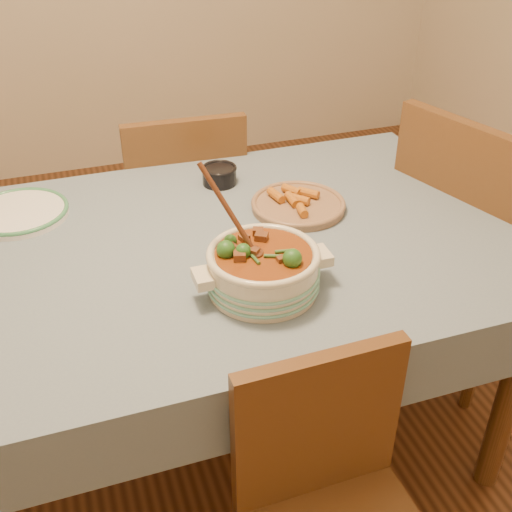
{
  "coord_description": "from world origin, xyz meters",
  "views": [
    {
      "loc": [
        -0.37,
        -1.43,
        1.68
      ],
      "look_at": [
        0.04,
        -0.23,
        0.85
      ],
      "focal_mm": 45.0,
      "sensor_mm": 36.0,
      "label": 1
    }
  ],
  "objects": [
    {
      "name": "floor",
      "position": [
        0.0,
        0.0,
        0.0
      ],
      "size": [
        4.5,
        4.5,
        0.0
      ],
      "primitive_type": "plane",
      "color": "#402312",
      "rests_on": "ground"
    },
    {
      "name": "dining_table",
      "position": [
        0.0,
        0.0,
        0.66
      ],
      "size": [
        1.68,
        1.08,
        0.76
      ],
      "color": "brown",
      "rests_on": "floor"
    },
    {
      "name": "stew_casserole",
      "position": [
        0.06,
        -0.24,
        0.82
      ],
      "size": [
        0.34,
        0.27,
        0.32
      ],
      "rotation": [
        0.0,
        0.0,
        -0.0
      ],
      "color": "beige",
      "rests_on": "dining_table"
    },
    {
      "name": "white_plate",
      "position": [
        -0.49,
        0.32,
        0.77
      ],
      "size": [
        0.36,
        0.36,
        0.02
      ],
      "rotation": [
        0.0,
        0.0,
        -0.35
      ],
      "color": "white",
      "rests_on": "dining_table"
    },
    {
      "name": "condiment_bowl",
      "position": [
        0.11,
        0.34,
        0.79
      ],
      "size": [
        0.13,
        0.13,
        0.06
      ],
      "rotation": [
        0.0,
        0.0,
        -0.24
      ],
      "color": "black",
      "rests_on": "dining_table"
    },
    {
      "name": "fried_plate",
      "position": [
        0.29,
        0.1,
        0.77
      ],
      "size": [
        0.35,
        0.35,
        0.05
      ],
      "rotation": [
        0.0,
        0.0,
        -0.36
      ],
      "color": "#9E7657",
      "rests_on": "dining_table"
    },
    {
      "name": "chair_far",
      "position": [
        0.06,
        0.65,
        0.51
      ],
      "size": [
        0.44,
        0.44,
        0.9
      ],
      "rotation": [
        0.0,
        0.0,
        3.09
      ],
      "color": "brown",
      "rests_on": "floor"
    },
    {
      "name": "chair_near",
      "position": [
        0.07,
        -0.67,
        0.46
      ],
      "size": [
        0.39,
        0.39,
        0.82
      ],
      "rotation": [
        0.0,
        0.0,
        0.02
      ],
      "color": "brown",
      "rests_on": "floor"
    },
    {
      "name": "chair_right",
      "position": [
        0.89,
        0.08,
        0.56
      ],
      "size": [
        0.58,
        0.58,
        0.99
      ],
      "rotation": [
        0.0,
        0.0,
        1.87
      ],
      "color": "brown",
      "rests_on": "floor"
    }
  ]
}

